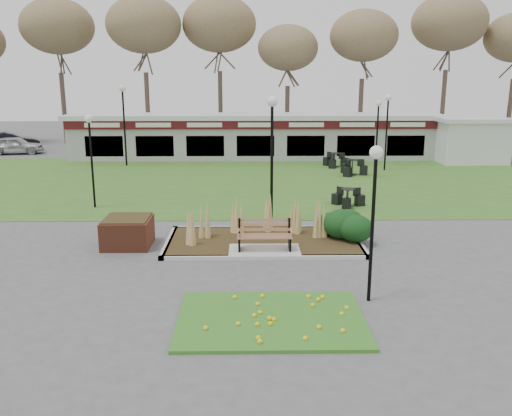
{
  "coord_description": "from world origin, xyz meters",
  "views": [
    {
      "loc": [
        -0.52,
        -15.84,
        5.4
      ],
      "look_at": [
        -0.23,
        2.0,
        1.0
      ],
      "focal_mm": 38.0,
      "sensor_mm": 36.0,
      "label": 1
    }
  ],
  "objects_px": {
    "brick_planter": "(128,232)",
    "lamp_post_mid_left": "(90,141)",
    "lamp_post_near_right": "(272,132)",
    "lamp_post_mid_right": "(387,116)",
    "bistro_set_c": "(348,200)",
    "car_silver": "(15,145)",
    "lamp_post_far_right": "(378,121)",
    "lamp_post_far_left": "(123,107)",
    "service_hut": "(470,139)",
    "bistro_set_d": "(335,162)",
    "park_bench": "(264,234)",
    "lamp_post_near_left": "(374,190)",
    "food_pavilion": "(255,136)",
    "car_black": "(8,142)",
    "patio_umbrella": "(505,138)",
    "bistro_set_b": "(352,170)"
  },
  "relations": [
    {
      "from": "brick_planter",
      "to": "lamp_post_near_right",
      "type": "distance_m",
      "value": 6.3
    },
    {
      "from": "lamp_post_near_left",
      "to": "bistro_set_d",
      "type": "distance_m",
      "value": 20.11
    },
    {
      "from": "lamp_post_near_right",
      "to": "patio_umbrella",
      "type": "height_order",
      "value": "lamp_post_near_right"
    },
    {
      "from": "bistro_set_b",
      "to": "patio_umbrella",
      "type": "xyz_separation_m",
      "value": [
        10.4,
        4.42,
        1.26
      ]
    },
    {
      "from": "brick_planter",
      "to": "patio_umbrella",
      "type": "height_order",
      "value": "patio_umbrella"
    },
    {
      "from": "lamp_post_far_right",
      "to": "bistro_set_d",
      "type": "bearing_deg",
      "value": 116.48
    },
    {
      "from": "service_hut",
      "to": "lamp_post_mid_right",
      "type": "bearing_deg",
      "value": -154.23
    },
    {
      "from": "brick_planter",
      "to": "lamp_post_mid_right",
      "type": "relative_size",
      "value": 0.35
    },
    {
      "from": "service_hut",
      "to": "lamp_post_near_right",
      "type": "xyz_separation_m",
      "value": [
        -13.12,
        -14.12,
        1.95
      ]
    },
    {
      "from": "service_hut",
      "to": "lamp_post_near_left",
      "type": "bearing_deg",
      "value": -117.2
    },
    {
      "from": "lamp_post_near_right",
      "to": "lamp_post_far_left",
      "type": "relative_size",
      "value": 0.97
    },
    {
      "from": "lamp_post_mid_right",
      "to": "lamp_post_far_right",
      "type": "xyz_separation_m",
      "value": [
        -1.04,
        -2.11,
        -0.15
      ]
    },
    {
      "from": "park_bench",
      "to": "lamp_post_far_left",
      "type": "xyz_separation_m",
      "value": [
        -7.9,
        16.75,
        2.92
      ]
    },
    {
      "from": "food_pavilion",
      "to": "park_bench",
      "type": "bearing_deg",
      "value": -90.0
    },
    {
      "from": "brick_planter",
      "to": "lamp_post_mid_left",
      "type": "bearing_deg",
      "value": 115.55
    },
    {
      "from": "park_bench",
      "to": "lamp_post_near_right",
      "type": "relative_size",
      "value": 0.36
    },
    {
      "from": "lamp_post_mid_right",
      "to": "bistro_set_b",
      "type": "bearing_deg",
      "value": -145.38
    },
    {
      "from": "lamp_post_far_left",
      "to": "car_black",
      "type": "relative_size",
      "value": 1.12
    },
    {
      "from": "lamp_post_near_right",
      "to": "lamp_post_mid_right",
      "type": "relative_size",
      "value": 1.08
    },
    {
      "from": "lamp_post_mid_right",
      "to": "patio_umbrella",
      "type": "height_order",
      "value": "lamp_post_mid_right"
    },
    {
      "from": "service_hut",
      "to": "lamp_post_far_left",
      "type": "height_order",
      "value": "lamp_post_far_left"
    },
    {
      "from": "lamp_post_far_left",
      "to": "car_black",
      "type": "distance_m",
      "value": 12.05
    },
    {
      "from": "lamp_post_mid_left",
      "to": "bistro_set_c",
      "type": "bearing_deg",
      "value": -0.03
    },
    {
      "from": "park_bench",
      "to": "brick_planter",
      "type": "height_order",
      "value": "park_bench"
    },
    {
      "from": "food_pavilion",
      "to": "lamp_post_far_right",
      "type": "relative_size",
      "value": 5.97
    },
    {
      "from": "lamp_post_far_right",
      "to": "patio_umbrella",
      "type": "relative_size",
      "value": 1.64
    },
    {
      "from": "bistro_set_c",
      "to": "car_black",
      "type": "height_order",
      "value": "car_black"
    },
    {
      "from": "lamp_post_mid_left",
      "to": "car_black",
      "type": "distance_m",
      "value": 20.39
    },
    {
      "from": "lamp_post_near_right",
      "to": "car_silver",
      "type": "xyz_separation_m",
      "value": [
        -17.13,
        18.31,
        -2.77
      ]
    },
    {
      "from": "lamp_post_far_right",
      "to": "lamp_post_far_left",
      "type": "height_order",
      "value": "lamp_post_far_left"
    },
    {
      "from": "lamp_post_near_right",
      "to": "lamp_post_mid_right",
      "type": "xyz_separation_m",
      "value": [
        7.06,
        11.2,
        -0.24
      ]
    },
    {
      "from": "lamp_post_near_left",
      "to": "car_silver",
      "type": "height_order",
      "value": "lamp_post_near_left"
    },
    {
      "from": "food_pavilion",
      "to": "lamp_post_far_right",
      "type": "bearing_deg",
      "value": -47.58
    },
    {
      "from": "bistro_set_c",
      "to": "car_silver",
      "type": "height_order",
      "value": "car_silver"
    },
    {
      "from": "bistro_set_d",
      "to": "park_bench",
      "type": "bearing_deg",
      "value": -106.38
    },
    {
      "from": "lamp_post_far_left",
      "to": "brick_planter",
      "type": "bearing_deg",
      "value": -77.65
    },
    {
      "from": "lamp_post_far_right",
      "to": "car_black",
      "type": "bearing_deg",
      "value": 156.66
    },
    {
      "from": "brick_planter",
      "to": "lamp_post_far_right",
      "type": "height_order",
      "value": "lamp_post_far_right"
    },
    {
      "from": "lamp_post_far_right",
      "to": "lamp_post_mid_left",
      "type": "bearing_deg",
      "value": -153.15
    },
    {
      "from": "brick_planter",
      "to": "bistro_set_d",
      "type": "distance_m",
      "value": 17.83
    },
    {
      "from": "bistro_set_b",
      "to": "bistro_set_d",
      "type": "relative_size",
      "value": 1.04
    },
    {
      "from": "car_silver",
      "to": "brick_planter",
      "type": "bearing_deg",
      "value": -158.97
    },
    {
      "from": "lamp_post_mid_right",
      "to": "bistro_set_c",
      "type": "relative_size",
      "value": 3.14
    },
    {
      "from": "park_bench",
      "to": "bistro_set_d",
      "type": "bearing_deg",
      "value": 73.62
    },
    {
      "from": "bistro_set_d",
      "to": "patio_umbrella",
      "type": "xyz_separation_m",
      "value": [
        10.95,
        1.68,
        1.27
      ]
    },
    {
      "from": "service_hut",
      "to": "lamp_post_near_right",
      "type": "height_order",
      "value": "lamp_post_near_right"
    },
    {
      "from": "food_pavilion",
      "to": "service_hut",
      "type": "bearing_deg",
      "value": -8.27
    },
    {
      "from": "patio_umbrella",
      "to": "lamp_post_near_right",
      "type": "bearing_deg",
      "value": -137.28
    },
    {
      "from": "car_black",
      "to": "lamp_post_far_left",
      "type": "bearing_deg",
      "value": -147.15
    },
    {
      "from": "lamp_post_far_right",
      "to": "bistro_set_d",
      "type": "relative_size",
      "value": 2.68
    }
  ]
}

